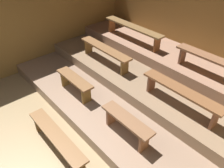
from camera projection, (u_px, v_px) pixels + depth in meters
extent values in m
cube|color=#917751|center=(122.00, 108.00, 5.03)|extent=(6.59, 5.42, 0.08)
cube|color=olive|center=(193.00, 25.00, 5.49)|extent=(6.59, 0.06, 2.60)
cube|color=olive|center=(50.00, 16.00, 6.04)|extent=(0.06, 5.42, 2.60)
cube|color=#8D705B|center=(140.00, 92.00, 5.23)|extent=(5.79, 3.53, 0.24)
cube|color=#886E53|center=(157.00, 74.00, 5.40)|extent=(5.79, 2.35, 0.24)
cube|color=#956E56|center=(173.00, 58.00, 5.55)|extent=(5.79, 1.23, 0.24)
cube|color=brown|center=(56.00, 135.00, 3.81)|extent=(1.57, 0.26, 0.04)
cube|color=brown|center=(41.00, 123.00, 4.34)|extent=(0.05, 0.21, 0.37)
cube|color=brown|center=(74.00, 79.00, 4.77)|extent=(1.06, 0.26, 0.04)
cube|color=brown|center=(66.00, 78.00, 5.15)|extent=(0.05, 0.21, 0.37)
cube|color=brown|center=(86.00, 95.00, 4.64)|extent=(0.05, 0.21, 0.37)
cube|color=brown|center=(127.00, 119.00, 3.78)|extent=(1.06, 0.26, 0.04)
cube|color=brown|center=(111.00, 115.00, 4.15)|extent=(0.05, 0.21, 0.37)
cube|color=brown|center=(144.00, 142.00, 3.65)|extent=(0.05, 0.21, 0.37)
cube|color=brown|center=(105.00, 49.00, 5.39)|extent=(1.63, 0.26, 0.04)
cube|color=brown|center=(88.00, 46.00, 5.93)|extent=(0.05, 0.21, 0.37)
cube|color=brown|center=(125.00, 67.00, 5.08)|extent=(0.05, 0.21, 0.37)
cube|color=brown|center=(182.00, 90.00, 4.04)|extent=(1.63, 0.26, 0.04)
cube|color=brown|center=(151.00, 83.00, 4.59)|extent=(0.05, 0.21, 0.37)
cube|color=brown|center=(215.00, 119.00, 3.73)|extent=(0.05, 0.21, 0.37)
cube|color=brown|center=(133.00, 27.00, 5.88)|extent=(1.93, 0.26, 0.04)
cube|color=brown|center=(112.00, 25.00, 6.52)|extent=(0.05, 0.21, 0.37)
cube|color=brown|center=(157.00, 44.00, 5.48)|extent=(0.05, 0.21, 0.37)
cube|color=brown|center=(221.00, 62.00, 4.39)|extent=(1.93, 0.26, 0.04)
cube|color=brown|center=(182.00, 55.00, 5.03)|extent=(0.05, 0.21, 0.37)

